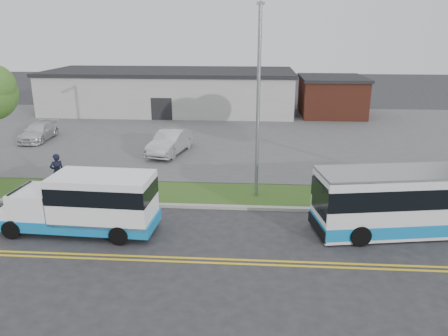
# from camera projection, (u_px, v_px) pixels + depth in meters

# --- Properties ---
(ground) EXTENTS (140.00, 140.00, 0.00)m
(ground) POSITION_uv_depth(u_px,v_px,m) (192.00, 217.00, 20.44)
(ground) COLOR #28282B
(ground) RESTS_ON ground
(lane_line_north) EXTENTS (70.00, 0.12, 0.01)m
(lane_line_north) POSITION_uv_depth(u_px,v_px,m) (178.00, 258.00, 16.78)
(lane_line_north) COLOR gold
(lane_line_north) RESTS_ON ground
(lane_line_south) EXTENTS (70.00, 0.12, 0.01)m
(lane_line_south) POSITION_uv_depth(u_px,v_px,m) (176.00, 262.00, 16.49)
(lane_line_south) COLOR gold
(lane_line_south) RESTS_ON ground
(curb) EXTENTS (80.00, 0.30, 0.15)m
(curb) POSITION_uv_depth(u_px,v_px,m) (195.00, 206.00, 21.46)
(curb) COLOR #9E9B93
(curb) RESTS_ON ground
(verge) EXTENTS (80.00, 3.30, 0.10)m
(verge) POSITION_uv_depth(u_px,v_px,m) (199.00, 194.00, 23.18)
(verge) COLOR #35541C
(verge) RESTS_ON ground
(parking_lot) EXTENTS (80.00, 25.00, 0.10)m
(parking_lot) POSITION_uv_depth(u_px,v_px,m) (220.00, 133.00, 36.57)
(parking_lot) COLOR #4C4C4F
(parking_lot) RESTS_ON ground
(commercial_building) EXTENTS (25.40, 10.40, 4.35)m
(commercial_building) POSITION_uv_depth(u_px,v_px,m) (171.00, 91.00, 45.83)
(commercial_building) COLOR #9E9E99
(commercial_building) RESTS_ON ground
(brick_wing) EXTENTS (6.30, 7.30, 3.90)m
(brick_wing) POSITION_uv_depth(u_px,v_px,m) (331.00, 96.00, 43.83)
(brick_wing) COLOR brown
(brick_wing) RESTS_ON ground
(streetlight_near) EXTENTS (0.35, 1.53, 9.50)m
(streetlight_near) POSITION_uv_depth(u_px,v_px,m) (258.00, 97.00, 21.23)
(streetlight_near) COLOR gray
(streetlight_near) RESTS_ON verge
(shuttle_bus) EXTENTS (6.89, 2.55, 2.60)m
(shuttle_bus) POSITION_uv_depth(u_px,v_px,m) (89.00, 202.00, 18.55)
(shuttle_bus) COLOR #1074B7
(shuttle_bus) RESTS_ON ground
(transit_bus) EXTENTS (10.25, 3.91, 2.78)m
(transit_bus) POSITION_uv_depth(u_px,v_px,m) (432.00, 200.00, 18.64)
(transit_bus) COLOR silver
(transit_bus) RESTS_ON ground
(pedestrian) EXTENTS (0.86, 0.82, 1.98)m
(pedestrian) POSITION_uv_depth(u_px,v_px,m) (57.00, 172.00, 23.42)
(pedestrian) COLOR black
(pedestrian) RESTS_ON verge
(parked_car_a) EXTENTS (2.70, 5.16, 1.62)m
(parked_car_a) POSITION_uv_depth(u_px,v_px,m) (170.00, 142.00, 30.27)
(parked_car_a) COLOR #B0B3B7
(parked_car_a) RESTS_ON parking_lot
(parked_car_b) EXTENTS (2.06, 4.59, 1.31)m
(parked_car_b) POSITION_uv_depth(u_px,v_px,m) (39.00, 132.00, 34.00)
(parked_car_b) COLOR silver
(parked_car_b) RESTS_ON parking_lot
(grocery_bag_left) EXTENTS (0.32, 0.32, 0.32)m
(grocery_bag_left) POSITION_uv_depth(u_px,v_px,m) (52.00, 188.00, 23.45)
(grocery_bag_left) COLOR white
(grocery_bag_left) RESTS_ON verge
(grocery_bag_right) EXTENTS (0.32, 0.32, 0.32)m
(grocery_bag_right) POSITION_uv_depth(u_px,v_px,m) (66.00, 185.00, 23.89)
(grocery_bag_right) COLOR white
(grocery_bag_right) RESTS_ON verge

